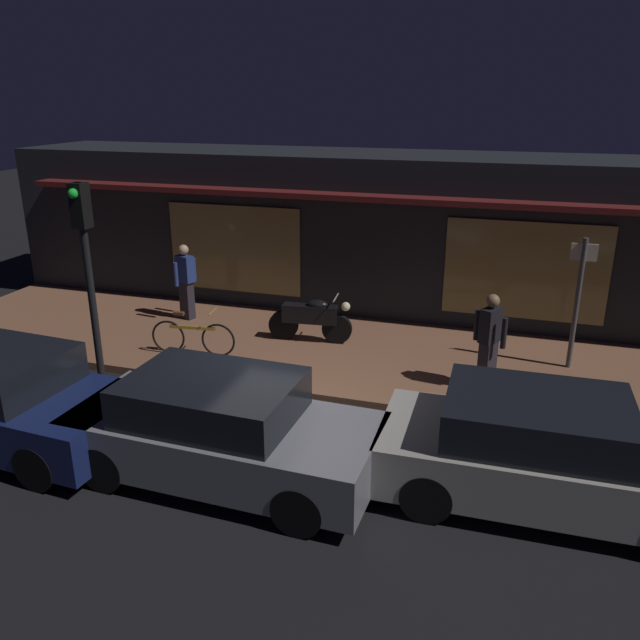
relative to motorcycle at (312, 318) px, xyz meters
The scene contains 11 objects.
ground_plane 3.44m from the motorcycle, 76.67° to the right, with size 60.00×60.00×0.00m, color black.
sidewalk_slab 1.01m from the motorcycle, 20.23° to the right, with size 18.00×4.00×0.15m, color brown.
storefront_building 3.40m from the motorcycle, 75.90° to the left, with size 18.00×3.30×3.60m.
motorcycle is the anchor object (origin of this frame).
bicycle_parked 2.37m from the motorcycle, 145.02° to the right, with size 1.65×0.42×0.91m.
person_photographer 3.12m from the motorcycle, behind, with size 0.43×0.61×1.67m.
person_bystander 3.71m from the motorcycle, 18.87° to the right, with size 0.57×0.44×1.67m.
sign_post 4.97m from the motorcycle, ahead, with size 0.44×0.09×2.40m.
traffic_light_pole 4.54m from the motorcycle, 131.19° to the right, with size 0.24×0.33×3.60m.
parked_car_far 4.74m from the motorcycle, 86.54° to the right, with size 4.15×1.89×1.42m.
parked_car_across 5.93m from the motorcycle, 43.08° to the right, with size 4.13×1.83×1.42m.
Camera 1 is at (2.99, -8.18, 4.90)m, focal length 35.96 mm.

